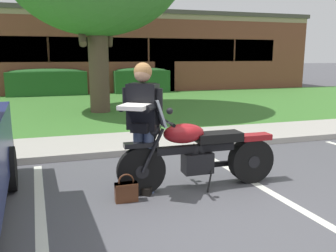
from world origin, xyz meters
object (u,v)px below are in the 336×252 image
at_px(motorcycle, 204,153).
at_px(hedge_left, 48,82).
at_px(hedge_center_left, 141,80).
at_px(brick_building, 51,53).
at_px(rider_person, 143,118).
at_px(handbag, 126,190).

xyz_separation_m(motorcycle, hedge_left, (-2.38, 12.17, 0.16)).
relative_size(hedge_center_left, brick_building, 0.10).
xyz_separation_m(rider_person, handbag, (-0.27, -0.21, -0.86)).
distance_m(hedge_center_left, brick_building, 7.47).
distance_m(motorcycle, brick_building, 18.45).
bearing_deg(handbag, rider_person, 38.32).
bearing_deg(motorcycle, hedge_center_left, 81.31).
bearing_deg(hedge_center_left, handbag, -103.53).
relative_size(rider_person, hedge_left, 0.50).
xyz_separation_m(hedge_left, hedge_center_left, (4.24, 0.00, 0.00)).
height_order(motorcycle, brick_building, brick_building).
height_order(motorcycle, handbag, motorcycle).
height_order(motorcycle, rider_person, rider_person).
relative_size(rider_person, hedge_center_left, 0.65).
height_order(handbag, hedge_center_left, hedge_center_left).
xyz_separation_m(rider_person, hedge_left, (-1.54, 12.13, -0.36)).
distance_m(handbag, hedge_left, 12.42).
distance_m(motorcycle, hedge_left, 12.40).
xyz_separation_m(motorcycle, handbag, (-1.11, -0.18, -0.34)).
bearing_deg(hedge_center_left, motorcycle, -98.69).
xyz_separation_m(rider_person, brick_building, (-1.42, 18.22, 0.97)).
distance_m(rider_person, handbag, 0.93).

